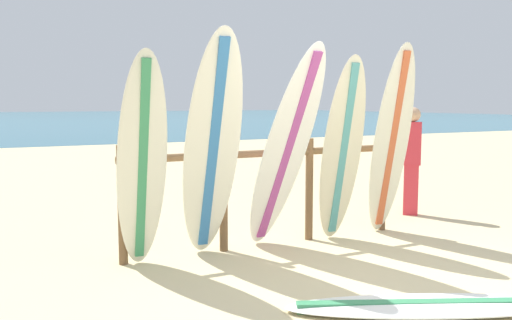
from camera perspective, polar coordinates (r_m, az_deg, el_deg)
ground_plane at (r=4.82m, az=17.34°, el=-13.82°), size 120.00×120.00×0.00m
ocean_water at (r=61.32m, az=-24.05°, el=4.01°), size 120.00×80.00×0.01m
surfboard_rack at (r=6.14m, az=1.27°, el=-1.97°), size 3.39×0.09×1.20m
surfboard_leaning_far_left at (r=5.27m, az=-11.81°, el=-0.22°), size 0.51×0.65×2.10m
surfboard_leaning_left at (r=5.46m, az=-4.60°, el=1.26°), size 0.64×0.95×2.32m
surfboard_leaning_center_left at (r=5.76m, az=3.11°, el=0.98°), size 0.72×1.18×2.21m
surfboard_leaning_center at (r=6.27m, az=8.98°, el=0.97°), size 0.56×0.66×2.14m
surfboard_leaning_center_right at (r=6.71m, az=13.93°, el=1.89°), size 0.58×0.74×2.30m
surfboard_lying_on_sand at (r=4.62m, az=18.00°, el=-14.26°), size 2.34×1.45×0.08m
beachgoer_standing at (r=8.11m, az=15.96°, el=0.41°), size 0.29×0.29×1.55m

